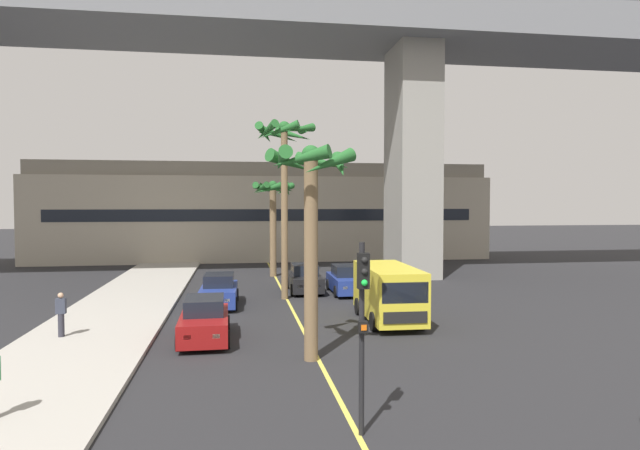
# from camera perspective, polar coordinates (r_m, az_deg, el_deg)

# --- Properties ---
(sidewalk_left) EXTENTS (4.80, 80.00, 0.15)m
(sidewalk_left) POSITION_cam_1_polar(r_m,az_deg,el_deg) (20.06, -24.76, -12.21)
(sidewalk_left) COLOR #ADA89E
(sidewalk_left) RESTS_ON ground
(lane_stripe_center) EXTENTS (0.14, 56.00, 0.01)m
(lane_stripe_center) POSITION_cam_1_polar(r_m,az_deg,el_deg) (27.25, -3.24, -8.32)
(lane_stripe_center) COLOR #DBCC4C
(lane_stripe_center) RESTS_ON ground
(bridge_overpass) EXTENTS (67.80, 8.00, 19.81)m
(bridge_overpass) POSITION_cam_1_polar(r_m,az_deg,el_deg) (37.52, -2.92, 19.15)
(bridge_overpass) COLOR slate
(bridge_overpass) RESTS_ON ground
(pier_building_backdrop) EXTENTS (39.73, 8.04, 8.51)m
(pier_building_backdrop) POSITION_cam_1_polar(r_m,az_deg,el_deg) (49.63, -5.79, 1.34)
(pier_building_backdrop) COLOR #BCB29E
(pier_building_backdrop) RESTS_ON ground
(car_queue_front) EXTENTS (1.91, 4.14, 1.56)m
(car_queue_front) POSITION_cam_1_polar(r_m,az_deg,el_deg) (27.10, -10.60, -6.88)
(car_queue_front) COLOR navy
(car_queue_front) RESTS_ON ground
(car_queue_second) EXTENTS (1.88, 4.13, 1.56)m
(car_queue_second) POSITION_cam_1_polar(r_m,az_deg,el_deg) (20.60, -12.08, -9.83)
(car_queue_second) COLOR maroon
(car_queue_second) RESTS_ON ground
(car_queue_third) EXTENTS (1.86, 4.11, 1.56)m
(car_queue_third) POSITION_cam_1_polar(r_m,az_deg,el_deg) (30.35, 2.81, -5.85)
(car_queue_third) COLOR navy
(car_queue_third) RESTS_ON ground
(car_queue_fourth) EXTENTS (1.87, 4.12, 1.56)m
(car_queue_fourth) POSITION_cam_1_polar(r_m,az_deg,el_deg) (30.87, -1.62, -5.71)
(car_queue_fourth) COLOR black
(car_queue_fourth) RESTS_ON ground
(delivery_van) EXTENTS (2.26, 5.30, 2.36)m
(delivery_van) POSITION_cam_1_polar(r_m,az_deg,el_deg) (23.22, 7.19, -6.99)
(delivery_van) COLOR yellow
(delivery_van) RESTS_ON ground
(traffic_light_median_near) EXTENTS (0.24, 0.37, 4.20)m
(traffic_light_median_near) POSITION_cam_1_polar(r_m,az_deg,el_deg) (11.75, 4.50, -9.10)
(traffic_light_median_near) COLOR black
(traffic_light_median_near) RESTS_ON ground
(palm_tree_near_median) EXTENTS (3.03, 3.02, 6.56)m
(palm_tree_near_median) POSITION_cam_1_polar(r_m,az_deg,el_deg) (37.15, -4.98, 2.62)
(palm_tree_near_median) COLOR brown
(palm_tree_near_median) RESTS_ON ground
(palm_tree_mid_median) EXTENTS (3.23, 3.30, 9.28)m
(palm_tree_mid_median) POSITION_cam_1_polar(r_m,az_deg,el_deg) (28.38, -3.82, 7.48)
(palm_tree_mid_median) COLOR brown
(palm_tree_mid_median) RESTS_ON ground
(palm_tree_far_median) EXTENTS (2.90, 2.97, 6.87)m
(palm_tree_far_median) POSITION_cam_1_polar(r_m,az_deg,el_deg) (17.12, -0.98, 3.04)
(palm_tree_far_median) COLOR brown
(palm_tree_far_median) RESTS_ON ground
(pedestrian_mid_block) EXTENTS (0.34, 0.22, 1.62)m
(pedestrian_mid_block) POSITION_cam_1_polar(r_m,az_deg,el_deg) (22.13, -25.63, -8.43)
(pedestrian_mid_block) COLOR #2D2D38
(pedestrian_mid_block) RESTS_ON sidewalk_left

